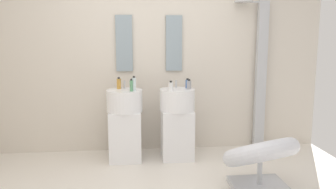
% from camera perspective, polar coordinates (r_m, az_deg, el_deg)
% --- Properties ---
extents(rear_partition, '(4.80, 0.10, 2.60)m').
position_cam_1_polar(rear_partition, '(4.74, -3.17, 6.32)').
color(rear_partition, beige).
rests_on(rear_partition, ground_plane).
extents(pedestal_sink_left, '(0.45, 0.45, 1.01)m').
position_cam_1_polar(pedestal_sink_left, '(4.41, -7.16, -4.78)').
color(pedestal_sink_left, white).
rests_on(pedestal_sink_left, ground_plane).
extents(pedestal_sink_right, '(0.45, 0.45, 1.01)m').
position_cam_1_polar(pedestal_sink_right, '(4.44, 1.53, -4.60)').
color(pedestal_sink_right, white).
rests_on(pedestal_sink_right, ground_plane).
extents(vanity_mirror_left, '(0.22, 0.03, 0.74)m').
position_cam_1_polar(vanity_mirror_left, '(4.66, -7.31, 8.43)').
color(vanity_mirror_left, '#8C9EA8').
extents(vanity_mirror_right, '(0.22, 0.03, 0.74)m').
position_cam_1_polar(vanity_mirror_right, '(4.69, 0.99, 8.51)').
color(vanity_mirror_right, '#8C9EA8').
extents(shower_column, '(0.49, 0.24, 2.05)m').
position_cam_1_polar(shower_column, '(4.95, 15.03, 3.58)').
color(shower_column, '#B7BABF').
rests_on(shower_column, ground_plane).
extents(lounge_chair, '(1.02, 1.02, 0.65)m').
position_cam_1_polar(lounge_chair, '(3.68, 15.10, -10.04)').
color(lounge_chair, '#B7BABF').
rests_on(lounge_chair, ground_plane).
extents(soap_bottle_green, '(0.04, 0.04, 0.15)m').
position_cam_1_polar(soap_bottle_green, '(4.19, -6.12, 1.48)').
color(soap_bottle_green, '#59996B').
rests_on(soap_bottle_green, pedestal_sink_left).
extents(soap_bottle_blue, '(0.05, 0.05, 0.13)m').
position_cam_1_polar(soap_bottle_blue, '(4.44, 3.26, 1.80)').
color(soap_bottle_blue, '#4C72B7').
rests_on(soap_bottle_blue, pedestal_sink_right).
extents(soap_bottle_amber, '(0.05, 0.05, 0.15)m').
position_cam_1_polar(soap_bottle_amber, '(4.41, -8.17, 1.81)').
color(soap_bottle_amber, '#C68C38').
rests_on(soap_bottle_amber, pedestal_sink_left).
extents(soap_bottle_white, '(0.05, 0.05, 0.12)m').
position_cam_1_polar(soap_bottle_white, '(4.22, 0.46, 1.39)').
color(soap_bottle_white, white).
rests_on(soap_bottle_white, pedestal_sink_right).
extents(soap_bottle_clear, '(0.05, 0.05, 0.18)m').
position_cam_1_polar(soap_bottle_clear, '(4.21, -5.66, 1.74)').
color(soap_bottle_clear, silver).
rests_on(soap_bottle_clear, pedestal_sink_left).
extents(soap_bottle_grey, '(0.06, 0.06, 0.13)m').
position_cam_1_polar(soap_bottle_grey, '(4.35, 3.52, 1.64)').
color(soap_bottle_grey, '#99999E').
rests_on(soap_bottle_grey, pedestal_sink_right).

